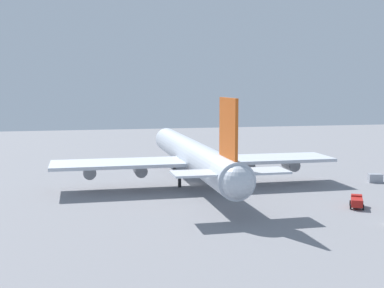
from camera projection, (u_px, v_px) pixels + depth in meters
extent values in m
plane|color=gray|center=(192.00, 184.00, 114.67)|extent=(289.28, 289.28, 0.00)
cylinder|color=silver|center=(192.00, 155.00, 113.92)|extent=(66.56, 6.30, 6.30)
sphere|color=silver|center=(167.00, 139.00, 146.19)|extent=(6.17, 6.17, 6.17)
sphere|color=silver|center=(237.00, 182.00, 81.64)|extent=(5.36, 5.36, 5.36)
cube|color=#D85919|center=(228.00, 128.00, 85.87)|extent=(9.32, 0.50, 10.08)
cube|color=silver|center=(259.00, 171.00, 86.49)|extent=(5.99, 9.45, 0.36)
cube|color=silver|center=(201.00, 173.00, 84.33)|extent=(5.99, 9.45, 0.36)
cube|color=silver|center=(266.00, 159.00, 114.27)|extent=(11.31, 28.45, 0.70)
cube|color=silver|center=(120.00, 163.00, 107.33)|extent=(11.31, 28.45, 0.70)
cylinder|color=gray|center=(246.00, 166.00, 114.51)|extent=(5.04, 2.65, 2.65)
cylinder|color=gray|center=(290.00, 164.00, 116.77)|extent=(5.04, 2.65, 2.65)
cylinder|color=gray|center=(140.00, 170.00, 109.41)|extent=(5.04, 2.65, 2.65)
cylinder|color=gray|center=(90.00, 172.00, 107.15)|extent=(5.04, 2.65, 2.65)
cylinder|color=black|center=(174.00, 162.00, 135.13)|extent=(0.70, 0.70, 3.39)
cylinder|color=black|center=(211.00, 178.00, 111.99)|extent=(0.70, 0.70, 3.39)
cylinder|color=black|center=(180.00, 179.00, 110.50)|extent=(0.70, 0.70, 3.39)
cube|color=#B21E19|center=(356.00, 199.00, 93.67)|extent=(2.17, 2.37, 1.56)
cube|color=#B21E19|center=(357.00, 202.00, 91.45)|extent=(3.77, 3.24, 1.31)
cylinder|color=black|center=(362.00, 204.00, 93.30)|extent=(0.99, 0.71, 0.98)
cylinder|color=black|center=(350.00, 203.00, 93.87)|extent=(0.99, 0.71, 0.98)
cylinder|color=black|center=(363.00, 207.00, 90.54)|extent=(0.99, 0.71, 0.98)
cylinder|color=black|center=(351.00, 206.00, 91.11)|extent=(0.99, 0.71, 0.98)
cube|color=#999EA8|center=(375.00, 178.00, 116.28)|extent=(2.68, 3.39, 1.91)
cone|color=orange|center=(167.00, 161.00, 146.21)|extent=(0.41, 0.41, 0.59)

